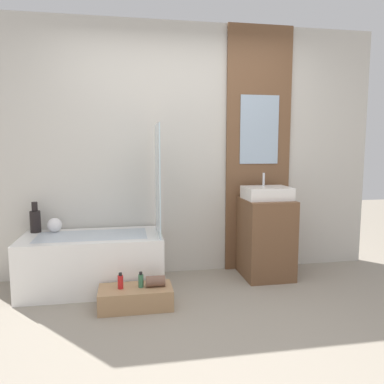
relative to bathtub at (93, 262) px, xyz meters
name	(u,v)px	position (x,y,z in m)	size (l,w,h in m)	color
ground_plane	(218,345)	(0.92, -1.21, -0.26)	(12.00, 12.00, 0.00)	gray
wall_tiled_back	(183,151)	(0.92, 0.37, 1.04)	(4.20, 0.06, 2.60)	beige
wall_wood_accent	(258,149)	(1.74, 0.32, 1.05)	(0.71, 0.04, 2.60)	brown
bathtub	(93,262)	(0.00, 0.00, 0.00)	(1.30, 0.64, 0.52)	white
glass_shower_screen	(158,180)	(0.62, -0.06, 0.78)	(0.01, 0.48, 1.04)	silver
wooden_step_bench	(136,297)	(0.38, -0.50, -0.17)	(0.61, 0.31, 0.17)	#A87F56
vanity_cabinet	(266,238)	(1.74, 0.04, 0.14)	(0.48, 0.52, 0.81)	brown
sink	(267,193)	(1.74, 0.04, 0.61)	(0.46, 0.36, 0.26)	white
vase_tall_dark	(35,220)	(-0.55, 0.22, 0.38)	(0.10, 0.10, 0.30)	black
vase_round_light	(55,225)	(-0.37, 0.20, 0.33)	(0.14, 0.14, 0.14)	white
bottle_soap_primary	(120,281)	(0.26, -0.50, -0.03)	(0.05, 0.05, 0.14)	red
bottle_soap_secondary	(141,280)	(0.43, -0.50, -0.03)	(0.04, 0.04, 0.13)	#38704C
towel_roll	(156,281)	(0.55, -0.50, -0.04)	(0.09, 0.09, 0.16)	brown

